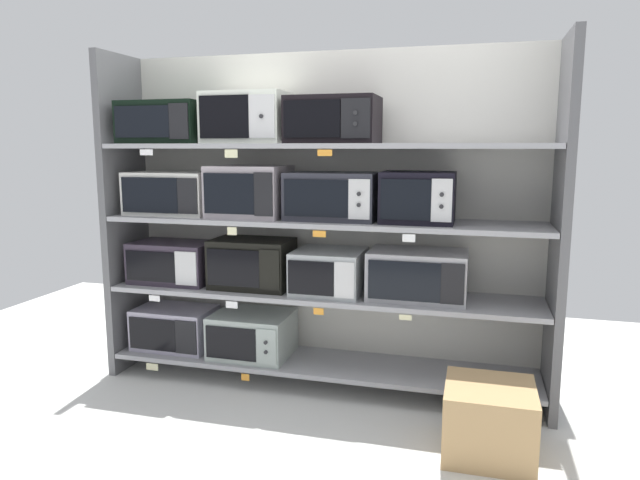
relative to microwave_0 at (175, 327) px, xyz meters
name	(u,v)px	position (x,y,z in m)	size (l,w,h in m)	color
ground	(265,467)	(1.04, -1.00, -0.30)	(6.71, 6.00, 0.02)	silver
back_panel	(331,217)	(1.04, 0.27, 0.77)	(2.91, 0.04, 2.13)	beige
upright_left	(125,215)	(-0.35, 0.00, 0.77)	(0.05, 0.49, 2.13)	#5B5B5E
upright_right	(560,231)	(2.42, 0.00, 0.77)	(0.05, 0.49, 2.13)	#5B5B5E
shelf_0	(320,363)	(1.04, 0.00, -0.15)	(2.71, 0.49, 0.03)	#99999E
microwave_0	(175,327)	(0.00, 0.00, 0.00)	(0.52, 0.35, 0.28)	#A09AAF
microwave_1	(252,334)	(0.57, 0.00, 0.00)	(0.50, 0.43, 0.28)	#9BA7A1
price_tag_0	(152,367)	(-0.04, -0.24, -0.20)	(0.09, 0.00, 0.05)	beige
price_tag_1	(245,377)	(0.62, -0.24, -0.20)	(0.05, 0.00, 0.04)	orange
shelf_1	(320,294)	(1.04, 0.00, 0.31)	(2.71, 0.49, 0.03)	#99999E
microwave_2	(173,262)	(0.01, 0.00, 0.46)	(0.54, 0.35, 0.27)	#352C3A
microwave_3	(252,263)	(0.58, 0.00, 0.48)	(0.51, 0.34, 0.32)	black
microwave_4	(329,271)	(1.10, 0.00, 0.46)	(0.43, 0.42, 0.27)	#A2A7AA
microwave_5	(418,275)	(1.65, 0.00, 0.47)	(0.58, 0.38, 0.29)	#9D9CA1
price_tag_2	(154,298)	(0.00, -0.24, 0.27)	(0.08, 0.00, 0.04)	white
price_tag_3	(232,305)	(0.54, -0.24, 0.27)	(0.08, 0.00, 0.04)	white
price_tag_4	(319,311)	(1.10, -0.24, 0.27)	(0.06, 0.00, 0.04)	orange
price_tag_5	(405,317)	(1.61, -0.24, 0.27)	(0.07, 0.00, 0.03)	beige
shelf_2	(320,222)	(1.04, 0.00, 0.77)	(2.71, 0.49, 0.03)	#99999E
microwave_6	(172,193)	(0.02, 0.00, 0.93)	(0.56, 0.36, 0.28)	silver
microwave_7	(250,191)	(0.57, 0.00, 0.95)	(0.47, 0.41, 0.33)	#A499A1
microwave_8	(332,196)	(1.12, 0.00, 0.93)	(0.55, 0.36, 0.29)	#2D2E38
microwave_9	(418,197)	(1.64, 0.00, 0.94)	(0.42, 0.35, 0.30)	black
price_tag_6	(232,231)	(0.55, -0.24, 0.73)	(0.06, 0.00, 0.05)	beige
price_tag_7	(319,234)	(1.10, -0.24, 0.73)	(0.08, 0.00, 0.04)	orange
price_tag_8	(409,238)	(1.62, -0.24, 0.73)	(0.07, 0.00, 0.04)	white
shelf_3	(320,146)	(1.04, 0.00, 1.23)	(2.71, 0.49, 0.03)	#99999E
microwave_10	(168,123)	(0.01, 0.00, 1.38)	(0.54, 0.42, 0.27)	black
microwave_11	(247,118)	(0.56, 0.00, 1.41)	(0.51, 0.36, 0.31)	silver
microwave_12	(333,120)	(1.12, 0.00, 1.39)	(0.54, 0.37, 0.28)	black
price_tag_9	(146,152)	(0.00, -0.24, 1.20)	(0.09, 0.00, 0.04)	white
price_tag_10	(231,154)	(0.56, -0.24, 1.19)	(0.08, 0.00, 0.05)	beige
price_tag_11	(325,153)	(1.13, -0.24, 1.20)	(0.09, 0.00, 0.04)	orange
shipping_carton	(489,420)	(2.07, -0.59, -0.12)	(0.44, 0.44, 0.36)	tan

